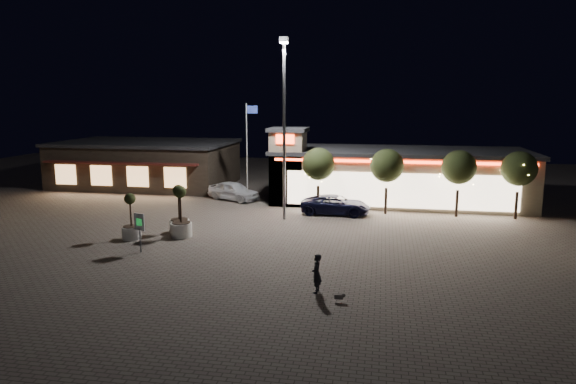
% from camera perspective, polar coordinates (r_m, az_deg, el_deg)
% --- Properties ---
extents(ground, '(90.00, 90.00, 0.00)m').
position_cam_1_polar(ground, '(29.12, -7.32, -6.38)').
color(ground, '#62594F').
rests_on(ground, ground).
extents(retail_building, '(20.40, 8.40, 6.10)m').
position_cam_1_polar(retail_building, '(42.78, 11.53, 1.87)').
color(retail_building, tan).
rests_on(retail_building, ground).
extents(restaurant_building, '(16.40, 11.00, 4.30)m').
position_cam_1_polar(restaurant_building, '(52.10, -15.39, 3.13)').
color(restaurant_building, '#382D23').
rests_on(restaurant_building, ground).
extents(floodlight_pole, '(0.60, 0.40, 12.38)m').
position_cam_1_polar(floodlight_pole, '(35.19, -0.43, 8.18)').
color(floodlight_pole, gray).
rests_on(floodlight_pole, ground).
extents(flagpole, '(0.95, 0.10, 8.00)m').
position_cam_1_polar(flagpole, '(41.07, -4.47, 5.27)').
color(flagpole, white).
rests_on(flagpole, ground).
extents(string_tree_a, '(2.42, 2.42, 4.79)m').
position_cam_1_polar(string_tree_a, '(38.11, 3.39, 3.10)').
color(string_tree_a, '#332319').
rests_on(string_tree_a, ground).
extents(string_tree_b, '(2.42, 2.42, 4.79)m').
position_cam_1_polar(string_tree_b, '(37.82, 10.94, 2.88)').
color(string_tree_b, '#332319').
rests_on(string_tree_b, ground).
extents(string_tree_c, '(2.42, 2.42, 4.79)m').
position_cam_1_polar(string_tree_c, '(38.20, 18.46, 2.61)').
color(string_tree_c, '#332319').
rests_on(string_tree_c, ground).
extents(string_tree_d, '(2.42, 2.42, 4.79)m').
position_cam_1_polar(string_tree_d, '(38.96, 24.30, 2.37)').
color(string_tree_d, '#332319').
rests_on(string_tree_d, ground).
extents(pickup_truck, '(5.13, 2.52, 1.40)m').
position_cam_1_polar(pickup_truck, '(37.67, 5.31, -1.42)').
color(pickup_truck, black).
rests_on(pickup_truck, ground).
extents(white_sedan, '(4.97, 3.65, 1.57)m').
position_cam_1_polar(white_sedan, '(42.97, -6.08, 0.14)').
color(white_sedan, white).
rests_on(white_sedan, ground).
extents(pedestrian, '(0.44, 0.65, 1.72)m').
position_cam_1_polar(pedestrian, '(22.55, 3.20, -9.02)').
color(pedestrian, black).
rests_on(pedestrian, ground).
extents(dog, '(0.47, 0.18, 0.25)m').
position_cam_1_polar(dog, '(21.82, 5.84, -11.45)').
color(dog, '#59514C').
rests_on(dog, ground).
extents(planter_left, '(1.29, 1.29, 3.17)m').
position_cam_1_polar(planter_left, '(32.00, -11.80, -3.18)').
color(planter_left, white).
rests_on(planter_left, ground).
extents(planter_mid, '(1.14, 1.14, 2.81)m').
position_cam_1_polar(planter_mid, '(32.22, -17.02, -3.53)').
color(planter_mid, white).
rests_on(planter_mid, ground).
extents(planter_right, '(1.25, 1.25, 3.06)m').
position_cam_1_polar(planter_right, '(32.98, -11.99, -2.85)').
color(planter_right, white).
rests_on(planter_right, ground).
extents(valet_sign, '(0.70, 0.30, 2.18)m').
position_cam_1_polar(valet_sign, '(29.18, -16.17, -3.57)').
color(valet_sign, gray).
rests_on(valet_sign, ground).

